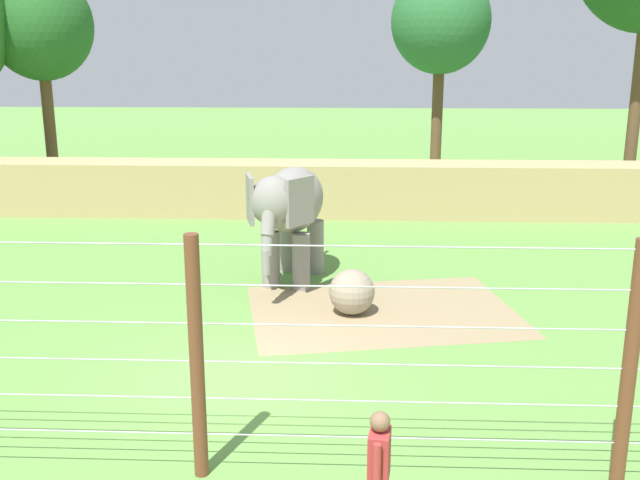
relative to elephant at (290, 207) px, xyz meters
name	(u,v)px	position (x,y,z in m)	size (l,w,h in m)	color
ground_plane	(247,378)	(-0.32, -5.24, -1.84)	(120.00, 120.00, 0.00)	#609342
dirt_patch	(383,311)	(2.11, -1.86, -1.83)	(5.52, 4.00, 0.01)	#937F5B
embankment_wall	(299,189)	(-0.32, 7.45, -0.95)	(36.00, 1.80, 1.76)	tan
elephant	(290,207)	(0.00, 0.00, 0.00)	(1.88, 3.70, 2.77)	gray
enrichment_ball	(352,292)	(1.45, -2.05, -1.36)	(0.96, 0.96, 0.96)	gray
cable_fence	(207,358)	(-0.38, -8.12, -0.20)	(11.29, 0.18, 3.23)	brown
zookeeper	(379,475)	(1.73, -9.49, -0.91)	(0.27, 0.59, 1.67)	#232328
tree_left_of_centre	(441,23)	(4.86, 13.34, 4.57)	(3.88, 3.88, 8.51)	brown
tree_right_of_centre	(40,27)	(-10.35, 11.59, 4.39)	(3.91, 3.91, 8.33)	brown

